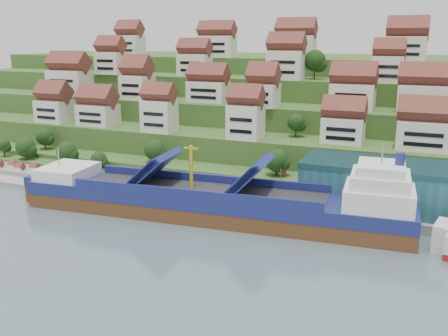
% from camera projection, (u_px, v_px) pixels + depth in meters
% --- Properties ---
extents(ground, '(300.00, 300.00, 0.00)m').
position_uv_depth(ground, '(189.00, 216.00, 110.66)').
color(ground, slate).
rests_on(ground, ground).
extents(quay, '(180.00, 14.00, 2.20)m').
position_uv_depth(quay, '(294.00, 203.00, 116.33)').
color(quay, gray).
rests_on(quay, ground).
extents(pebble_beach, '(45.00, 20.00, 1.00)m').
position_uv_depth(pebble_beach, '(26.00, 174.00, 142.81)').
color(pebble_beach, gray).
rests_on(pebble_beach, ground).
extents(hillside, '(260.00, 128.00, 31.00)m').
position_uv_depth(hillside, '(303.00, 109.00, 200.39)').
color(hillside, '#2D4C1E').
rests_on(hillside, ground).
extents(hillside_village, '(159.21, 63.83, 28.30)m').
position_uv_depth(hillside_village, '(272.00, 84.00, 158.31)').
color(hillside_village, silver).
rests_on(hillside_village, ground).
extents(hillside_trees, '(139.67, 62.45, 31.56)m').
position_uv_depth(hillside_trees, '(215.00, 113.00, 150.59)').
color(hillside_trees, '#1C3D14').
rests_on(hillside_trees, ground).
extents(warehouse, '(60.00, 15.00, 10.00)m').
position_uv_depth(warehouse, '(446.00, 191.00, 104.66)').
color(warehouse, '#265E67').
rests_on(warehouse, quay).
extents(flagpole, '(1.28, 0.16, 8.00)m').
position_uv_depth(flagpole, '(281.00, 184.00, 111.10)').
color(flagpole, gray).
rests_on(flagpole, quay).
extents(beach_huts, '(14.40, 3.70, 2.20)m').
position_uv_depth(beach_huts, '(17.00, 169.00, 142.03)').
color(beach_huts, white).
rests_on(beach_huts, pebble_beach).
extents(cargo_ship, '(86.25, 20.24, 19.05)m').
position_uv_depth(cargo_ship, '(221.00, 203.00, 108.52)').
color(cargo_ship, '#55321A').
rests_on(cargo_ship, ground).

